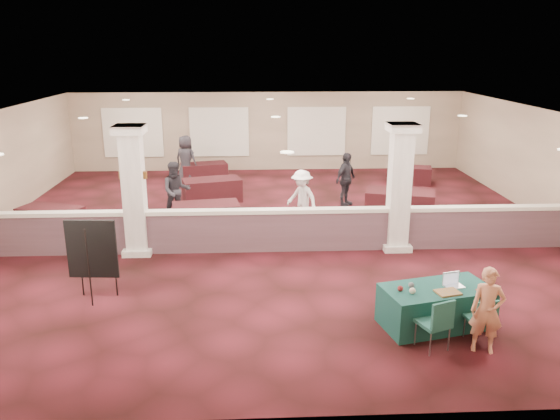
{
  "coord_description": "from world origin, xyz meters",
  "views": [
    {
      "loc": [
        -0.57,
        -14.44,
        4.96
      ],
      "look_at": [
        0.02,
        -2.0,
        1.22
      ],
      "focal_mm": 35.0,
      "sensor_mm": 36.0,
      "label": 1
    }
  ],
  "objects_px": {
    "conf_chair_side": "(437,320)",
    "attendee_d": "(186,159)",
    "attendee_a": "(176,191)",
    "attendee_b": "(302,198)",
    "conf_chair_main": "(483,317)",
    "far_table_back_right": "(409,175)",
    "woman": "(487,311)",
    "far_table_front_right": "(399,204)",
    "near_table": "(436,306)",
    "attendee_c": "(346,179)",
    "far_table_front_left": "(51,219)",
    "far_table_back_center": "(212,190)",
    "far_table_back_left": "(204,172)",
    "far_table_front_center": "(206,216)"
  },
  "relations": [
    {
      "from": "far_table_back_center",
      "to": "near_table",
      "type": "bearing_deg",
      "value": -61.46
    },
    {
      "from": "near_table",
      "to": "conf_chair_main",
      "type": "relative_size",
      "value": 2.3
    },
    {
      "from": "attendee_c",
      "to": "attendee_d",
      "type": "distance_m",
      "value": 6.39
    },
    {
      "from": "attendee_b",
      "to": "conf_chair_main",
      "type": "bearing_deg",
      "value": -22.27
    },
    {
      "from": "conf_chair_side",
      "to": "attendee_d",
      "type": "distance_m",
      "value": 13.37
    },
    {
      "from": "far_table_front_right",
      "to": "attendee_c",
      "type": "relative_size",
      "value": 1.16
    },
    {
      "from": "far_table_front_center",
      "to": "attendee_d",
      "type": "xyz_separation_m",
      "value": [
        -1.19,
        5.49,
        0.53
      ]
    },
    {
      "from": "woman",
      "to": "far_table_front_left",
      "type": "bearing_deg",
      "value": 161.01
    },
    {
      "from": "woman",
      "to": "far_table_back_right",
      "type": "xyz_separation_m",
      "value": [
        1.97,
        11.74,
        -0.43
      ]
    },
    {
      "from": "attendee_c",
      "to": "woman",
      "type": "bearing_deg",
      "value": -132.63
    },
    {
      "from": "far_table_front_right",
      "to": "far_table_back_center",
      "type": "height_order",
      "value": "far_table_front_right"
    },
    {
      "from": "far_table_back_left",
      "to": "attendee_c",
      "type": "distance_m",
      "value": 6.05
    },
    {
      "from": "far_table_front_left",
      "to": "far_table_back_center",
      "type": "distance_m",
      "value": 5.14
    },
    {
      "from": "far_table_front_left",
      "to": "attendee_d",
      "type": "bearing_deg",
      "value": 60.5
    },
    {
      "from": "far_table_front_right",
      "to": "far_table_back_center",
      "type": "bearing_deg",
      "value": 160.53
    },
    {
      "from": "near_table",
      "to": "conf_chair_main",
      "type": "xyz_separation_m",
      "value": [
        0.59,
        -0.68,
        0.13
      ]
    },
    {
      "from": "conf_chair_main",
      "to": "attendee_c",
      "type": "xyz_separation_m",
      "value": [
        -0.97,
        8.67,
        0.36
      ]
    },
    {
      "from": "far_table_back_right",
      "to": "far_table_front_center",
      "type": "bearing_deg",
      "value": -144.97
    },
    {
      "from": "conf_chair_main",
      "to": "far_table_front_right",
      "type": "xyz_separation_m",
      "value": [
        0.46,
        7.33,
        -0.1
      ]
    },
    {
      "from": "woman",
      "to": "attendee_b",
      "type": "xyz_separation_m",
      "value": [
        -2.5,
        6.86,
        0.07
      ]
    },
    {
      "from": "conf_chair_side",
      "to": "woman",
      "type": "distance_m",
      "value": 0.84
    },
    {
      "from": "conf_chair_side",
      "to": "attendee_a",
      "type": "distance_m",
      "value": 9.31
    },
    {
      "from": "far_table_front_left",
      "to": "attendee_b",
      "type": "relative_size",
      "value": 1.05
    },
    {
      "from": "conf_chair_main",
      "to": "conf_chair_side",
      "type": "distance_m",
      "value": 0.89
    },
    {
      "from": "attendee_a",
      "to": "attendee_b",
      "type": "xyz_separation_m",
      "value": [
        3.66,
        -0.8,
        -0.05
      ]
    },
    {
      "from": "near_table",
      "to": "far_table_front_center",
      "type": "distance_m",
      "value": 7.44
    },
    {
      "from": "far_table_front_left",
      "to": "far_table_front_right",
      "type": "distance_m",
      "value": 10.06
    },
    {
      "from": "woman",
      "to": "far_table_front_right",
      "type": "distance_m",
      "value": 7.59
    },
    {
      "from": "attendee_a",
      "to": "attendee_d",
      "type": "height_order",
      "value": "attendee_d"
    },
    {
      "from": "attendee_d",
      "to": "attendee_a",
      "type": "bearing_deg",
      "value": 119.22
    },
    {
      "from": "far_table_front_right",
      "to": "far_table_back_center",
      "type": "distance_m",
      "value": 6.12
    },
    {
      "from": "conf_chair_main",
      "to": "attendee_c",
      "type": "relative_size",
      "value": 0.49
    },
    {
      "from": "far_table_back_center",
      "to": "attendee_d",
      "type": "relative_size",
      "value": 1.04
    },
    {
      "from": "conf_chair_side",
      "to": "attendee_c",
      "type": "relative_size",
      "value": 0.55
    },
    {
      "from": "attendee_a",
      "to": "woman",
      "type": "bearing_deg",
      "value": -64.34
    },
    {
      "from": "far_table_back_center",
      "to": "attendee_a",
      "type": "xyz_separation_m",
      "value": [
        -0.9,
        -1.94,
        0.49
      ]
    },
    {
      "from": "woman",
      "to": "far_table_back_left",
      "type": "xyz_separation_m",
      "value": [
        -5.76,
        12.5,
        -0.4
      ]
    },
    {
      "from": "near_table",
      "to": "far_table_back_center",
      "type": "relative_size",
      "value": 1.05
    },
    {
      "from": "attendee_b",
      "to": "near_table",
      "type": "bearing_deg",
      "value": -25.09
    },
    {
      "from": "conf_chair_main",
      "to": "attendee_a",
      "type": "bearing_deg",
      "value": 121.78
    },
    {
      "from": "conf_chair_main",
      "to": "far_table_back_right",
      "type": "xyz_separation_m",
      "value": [
        1.92,
        11.51,
        -0.18
      ]
    },
    {
      "from": "woman",
      "to": "far_table_back_left",
      "type": "height_order",
      "value": "woman"
    },
    {
      "from": "near_table",
      "to": "attendee_d",
      "type": "bearing_deg",
      "value": 104.22
    },
    {
      "from": "far_table_front_right",
      "to": "attendee_a",
      "type": "xyz_separation_m",
      "value": [
        -6.67,
        0.11,
        0.47
      ]
    },
    {
      "from": "far_table_front_right",
      "to": "far_table_back_center",
      "type": "relative_size",
      "value": 1.07
    },
    {
      "from": "far_table_front_right",
      "to": "attendee_b",
      "type": "xyz_separation_m",
      "value": [
        -3.02,
        -0.7,
        0.41
      ]
    },
    {
      "from": "attendee_b",
      "to": "conf_chair_side",
      "type": "bearing_deg",
      "value": -29.45
    },
    {
      "from": "near_table",
      "to": "woman",
      "type": "xyz_separation_m",
      "value": [
        0.54,
        -0.92,
        0.37
      ]
    },
    {
      "from": "far_table_front_center",
      "to": "far_table_front_right",
      "type": "relative_size",
      "value": 0.92
    },
    {
      "from": "conf_chair_side",
      "to": "woman",
      "type": "height_order",
      "value": "woman"
    }
  ]
}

